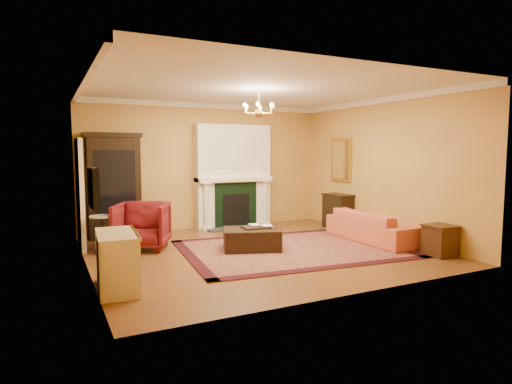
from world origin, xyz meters
TOP-DOWN VIEW (x-y plane):
  - floor at (0.00, 0.00)m, footprint 6.00×5.50m
  - ceiling at (0.00, 0.00)m, footprint 6.00×5.50m
  - wall_back at (0.00, 2.76)m, footprint 6.00×0.02m
  - wall_front at (0.00, -2.76)m, footprint 6.00×0.02m
  - wall_left at (-3.01, 0.00)m, footprint 0.02×5.50m
  - wall_right at (3.01, 0.00)m, footprint 0.02×5.50m
  - fireplace at (0.60, 2.57)m, footprint 1.90×0.70m
  - crown_molding at (0.00, 0.96)m, footprint 6.00×5.50m
  - doorway at (-2.95, 1.70)m, footprint 0.08×1.05m
  - tv_panel at (-2.95, -0.60)m, footprint 0.09×0.95m
  - gilt_mirror at (2.97, 1.40)m, footprint 0.06×0.76m
  - chandelier at (-0.00, 0.00)m, footprint 0.63×0.55m
  - oriental_rug at (0.60, -0.17)m, footprint 4.32×3.41m
  - china_cabinet at (-2.23, 2.49)m, footprint 1.09×0.51m
  - wingback_armchair at (-1.93, 1.13)m, footprint 1.24×1.21m
  - pedestal_table at (-2.67, 1.08)m, footprint 0.39×0.39m
  - commode at (-2.73, -1.17)m, footprint 0.56×1.07m
  - coral_sofa at (2.50, -0.32)m, footprint 0.67×2.18m
  - end_table at (2.72, -1.80)m, footprint 0.47×0.47m
  - console_table at (2.78, 1.25)m, footprint 0.44×0.73m
  - leather_ottoman at (-0.09, 0.11)m, footprint 1.24×1.06m
  - ottoman_tray at (-0.02, 0.14)m, footprint 0.45×0.36m
  - book_a at (-0.06, 0.24)m, footprint 0.19×0.04m
  - book_b at (0.12, 0.11)m, footprint 0.19×0.07m
  - topiary_left at (-0.08, 2.53)m, footprint 0.15×0.15m
  - topiary_right at (1.12, 2.53)m, footprint 0.16×0.16m

SIDE VIEW (x-z plane):
  - floor at x=0.00m, z-range -0.02..0.00m
  - oriental_rug at x=0.60m, z-range 0.00..0.02m
  - leather_ottoman at x=-0.09m, z-range 0.02..0.40m
  - end_table at x=2.72m, z-range 0.00..0.53m
  - commode at x=-2.73m, z-range 0.00..0.78m
  - console_table at x=2.78m, z-range 0.00..0.80m
  - pedestal_table at x=-2.67m, z-range 0.06..0.75m
  - ottoman_tray at x=-0.02m, z-range 0.40..0.43m
  - coral_sofa at x=2.50m, z-range 0.00..0.85m
  - wingback_armchair at x=-1.93m, z-range 0.00..0.98m
  - book_a at x=-0.06m, z-range 0.43..0.69m
  - book_b at x=0.12m, z-range 0.43..0.70m
  - doorway at x=-2.95m, z-range 0.00..2.10m
  - china_cabinet at x=-2.23m, z-range 0.00..2.15m
  - fireplace at x=0.60m, z-range -0.06..2.44m
  - tv_panel at x=-2.95m, z-range 1.06..1.64m
  - topiary_left at x=-0.08m, z-range 1.25..1.65m
  - topiary_right at x=1.12m, z-range 1.25..1.68m
  - wall_back at x=0.00m, z-range 0.00..3.00m
  - wall_front at x=0.00m, z-range 0.00..3.00m
  - wall_left at x=-3.01m, z-range 0.00..3.00m
  - wall_right at x=3.01m, z-range 0.00..3.00m
  - gilt_mirror at x=2.97m, z-range 1.12..2.17m
  - chandelier at x=0.00m, z-range 2.34..2.87m
  - crown_molding at x=0.00m, z-range 2.88..3.00m
  - ceiling at x=0.00m, z-range 3.00..3.02m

